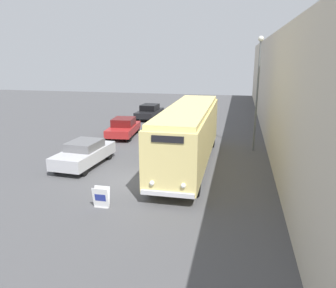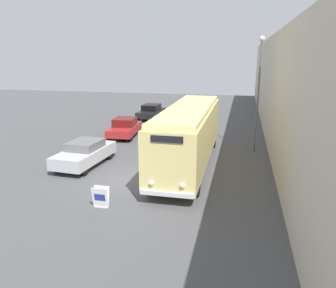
{
  "view_description": "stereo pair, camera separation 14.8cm",
  "coord_description": "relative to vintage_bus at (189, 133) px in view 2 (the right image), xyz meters",
  "views": [
    {
      "loc": [
        5.17,
        -15.02,
        6.25
      ],
      "look_at": [
        1.83,
        0.38,
        2.0
      ],
      "focal_mm": 35.0,
      "sensor_mm": 36.0,
      "label": 1
    },
    {
      "loc": [
        5.32,
        -14.99,
        6.25
      ],
      "look_at": [
        1.83,
        0.38,
        2.0
      ],
      "focal_mm": 35.0,
      "sensor_mm": 36.0,
      "label": 2
    }
  ],
  "objects": [
    {
      "name": "ground_plane",
      "position": [
        -2.43,
        -3.22,
        -1.95
      ],
      "size": [
        80.0,
        80.0,
        0.0
      ],
      "primitive_type": "plane",
      "color": "#4C4C4F"
    },
    {
      "name": "building_wall_right",
      "position": [
        4.94,
        6.78,
        1.93
      ],
      "size": [
        0.3,
        60.0,
        7.75
      ],
      "color": "beige",
      "rests_on": "ground_plane"
    },
    {
      "name": "vintage_bus",
      "position": [
        0.0,
        0.0,
        0.0
      ],
      "size": [
        2.46,
        11.52,
        3.48
      ],
      "color": "black",
      "rests_on": "ground_plane"
    },
    {
      "name": "sign_board",
      "position": [
        -2.74,
        -6.34,
        -1.51
      ],
      "size": [
        0.7,
        0.35,
        0.92
      ],
      "color": "gray",
      "rests_on": "ground_plane"
    },
    {
      "name": "streetlamp",
      "position": [
        3.88,
        3.99,
        2.79
      ],
      "size": [
        0.36,
        0.36,
        7.47
      ],
      "color": "#595E60",
      "rests_on": "ground_plane"
    },
    {
      "name": "parked_car_near",
      "position": [
        -5.93,
        -1.38,
        -1.2
      ],
      "size": [
        2.22,
        4.58,
        1.46
      ],
      "rotation": [
        0.0,
        0.0,
        -0.07
      ],
      "color": "black",
      "rests_on": "ground_plane"
    },
    {
      "name": "parked_car_mid",
      "position": [
        -6.15,
        5.95,
        -1.21
      ],
      "size": [
        2.26,
        4.44,
        1.48
      ],
      "rotation": [
        0.0,
        0.0,
        0.09
      ],
      "color": "black",
      "rests_on": "ground_plane"
    },
    {
      "name": "parked_car_far",
      "position": [
        -6.14,
        13.75,
        -1.2
      ],
      "size": [
        2.06,
        4.4,
        1.47
      ],
      "rotation": [
        0.0,
        0.0,
        -0.05
      ],
      "color": "black",
      "rests_on": "ground_plane"
    }
  ]
}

